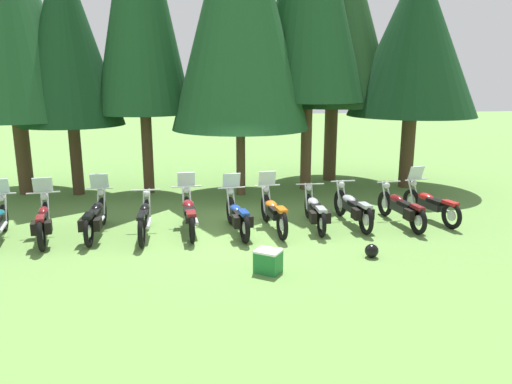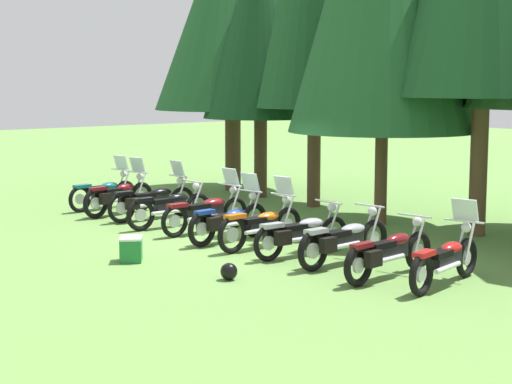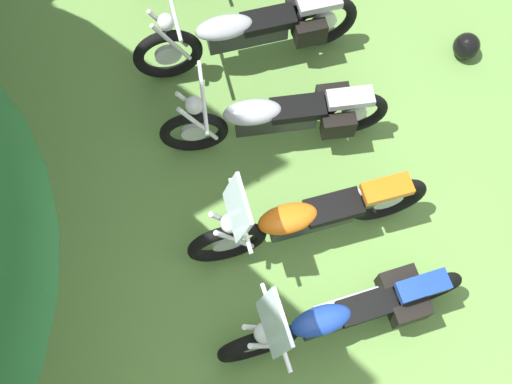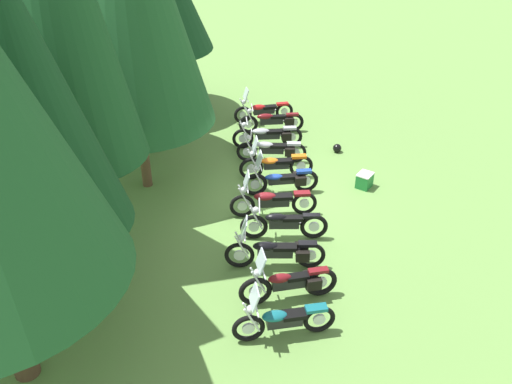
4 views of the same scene
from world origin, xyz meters
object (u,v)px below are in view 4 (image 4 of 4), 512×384
(motorcycle_2, at_px, (276,251))
(motorcycle_10, at_px, (263,110))
(motorcycle_0, at_px, (283,320))
(motorcycle_6, at_px, (275,164))
(motorcycle_8, at_px, (269,135))
(motorcycle_9, at_px, (273,121))
(motorcycle_7, at_px, (273,149))
(motorcycle_1, at_px, (289,283))
(motorcycle_5, at_px, (282,180))
(dropped_helmet, at_px, (337,148))
(motorcycle_4, at_px, (272,201))
(pine_tree_1, at_px, (19,92))
(picnic_cooler, at_px, (365,180))
(motorcycle_3, at_px, (283,224))

(motorcycle_2, xyz_separation_m, motorcycle_10, (8.50, -0.10, -0.02))
(motorcycle_0, distance_m, motorcycle_6, 6.44)
(motorcycle_8, bearing_deg, motorcycle_9, -102.31)
(motorcycle_7, bearing_deg, motorcycle_8, -81.70)
(motorcycle_1, bearing_deg, motorcycle_7, -99.92)
(motorcycle_8, bearing_deg, motorcycle_5, 91.57)
(motorcycle_0, xyz_separation_m, dropped_helmet, (8.09, -2.49, -0.31))
(motorcycle_8, relative_size, motorcycle_9, 1.02)
(motorcycle_4, bearing_deg, motorcycle_10, -92.72)
(pine_tree_1, relative_size, picnic_cooler, 12.47)
(motorcycle_0, xyz_separation_m, motorcycle_2, (2.18, -0.02, 0.02))
(pine_tree_1, height_order, picnic_cooler, pine_tree_1)
(motorcycle_0, bearing_deg, motorcycle_2, -98.21)
(motorcycle_1, distance_m, picnic_cooler, 5.45)
(motorcycle_3, bearing_deg, dropped_helmet, -113.12)
(picnic_cooler, bearing_deg, motorcycle_10, 29.79)
(motorcycle_6, height_order, motorcycle_7, motorcycle_6)
(motorcycle_2, height_order, motorcycle_6, motorcycle_6)
(dropped_helmet, bearing_deg, motorcycle_10, 42.42)
(motorcycle_10, distance_m, pine_tree_1, 11.66)
(motorcycle_8, bearing_deg, motorcycle_2, 85.85)
(motorcycle_3, xyz_separation_m, motorcycle_4, (1.05, 0.22, 0.03))
(motorcycle_1, distance_m, motorcycle_8, 7.46)
(motorcycle_1, height_order, motorcycle_5, motorcycle_1)
(motorcycle_3, height_order, motorcycle_5, motorcycle_5)
(motorcycle_10, height_order, pine_tree_1, pine_tree_1)
(motorcycle_8, xyz_separation_m, pine_tree_1, (-7.56, 4.71, 4.48))
(motorcycle_8, distance_m, motorcycle_9, 1.24)
(motorcycle_5, height_order, pine_tree_1, pine_tree_1)
(motorcycle_2, height_order, motorcycle_7, motorcycle_2)
(motorcycle_7, bearing_deg, dropped_helmet, -160.85)
(motorcycle_0, xyz_separation_m, motorcycle_10, (10.68, -0.12, -0.00))
(motorcycle_1, height_order, motorcycle_8, motorcycle_1)
(motorcycle_3, bearing_deg, motorcycle_5, -91.82)
(pine_tree_1, bearing_deg, motorcycle_9, -29.28)
(motorcycle_3, bearing_deg, motorcycle_7, -88.24)
(motorcycle_8, xyz_separation_m, picnic_cooler, (-2.72, -2.70, -0.23))
(motorcycle_2, xyz_separation_m, motorcycle_7, (5.32, -0.27, -0.03))
(motorcycle_3, xyz_separation_m, dropped_helmet, (4.75, -2.21, -0.31))
(motorcycle_4, height_order, motorcycle_6, motorcycle_6)
(motorcycle_10, distance_m, picnic_cooler, 5.63)
(motorcycle_3, distance_m, motorcycle_8, 5.19)
(motorcycle_7, distance_m, picnic_cooler, 3.14)
(picnic_cooler, bearing_deg, motorcycle_2, 141.30)
(motorcycle_6, xyz_separation_m, motorcycle_8, (2.09, 0.08, -0.02))
(motorcycle_4, height_order, motorcycle_9, motorcycle_4)
(picnic_cooler, bearing_deg, motorcycle_5, 96.15)
(motorcycle_2, bearing_deg, motorcycle_0, 91.71)
(motorcycle_5, bearing_deg, motorcycle_7, -91.55)
(motorcycle_9, bearing_deg, pine_tree_1, 57.00)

